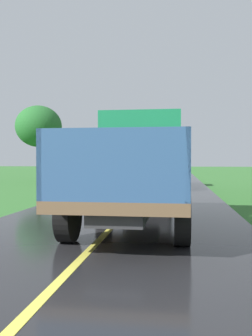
% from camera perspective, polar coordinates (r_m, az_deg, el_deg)
% --- Properties ---
extents(banana_truck_near, '(2.38, 5.82, 2.80)m').
position_cam_1_polar(banana_truck_near, '(9.14, 1.99, 0.41)').
color(banana_truck_near, '#2D2D30').
rests_on(banana_truck_near, road_surface).
extents(banana_truck_far, '(2.38, 5.81, 2.80)m').
position_cam_1_polar(banana_truck_far, '(21.15, 4.09, 0.83)').
color(banana_truck_far, '#2D2D30').
rests_on(banana_truck_far, road_surface).
extents(roadside_tree_near_left, '(3.42, 3.42, 5.69)m').
position_cam_1_polar(roadside_tree_near_left, '(28.20, -13.43, 6.29)').
color(roadside_tree_near_left, '#4C3823').
rests_on(roadside_tree_near_left, ground).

